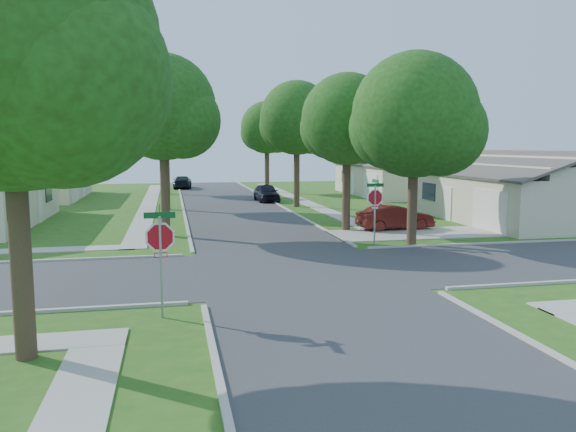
% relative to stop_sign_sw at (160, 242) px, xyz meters
% --- Properties ---
extents(ground, '(100.00, 100.00, 0.00)m').
position_rel_stop_sign_sw_xyz_m(ground, '(4.70, 4.70, -2.03)').
color(ground, '#275818').
rests_on(ground, ground).
extents(road_ns, '(7.00, 100.00, 0.02)m').
position_rel_stop_sign_sw_xyz_m(road_ns, '(4.70, 4.70, -2.03)').
color(road_ns, '#333335').
rests_on(road_ns, ground).
extents(sidewalk_ne, '(1.20, 40.00, 0.04)m').
position_rel_stop_sign_sw_xyz_m(sidewalk_ne, '(10.80, 30.70, -2.01)').
color(sidewalk_ne, '#9E9B91').
rests_on(sidewalk_ne, ground).
extents(sidewalk_nw, '(1.20, 40.00, 0.04)m').
position_rel_stop_sign_sw_xyz_m(sidewalk_nw, '(-1.40, 30.70, -2.01)').
color(sidewalk_nw, '#9E9B91').
rests_on(sidewalk_nw, ground).
extents(driveway, '(8.80, 3.60, 0.05)m').
position_rel_stop_sign_sw_xyz_m(driveway, '(12.60, 11.80, -2.01)').
color(driveway, '#9E9B91').
rests_on(driveway, ground).
extents(stop_sign_sw, '(1.05, 0.80, 2.98)m').
position_rel_stop_sign_sw_xyz_m(stop_sign_sw, '(0.00, 0.00, 0.00)').
color(stop_sign_sw, gray).
rests_on(stop_sign_sw, ground).
extents(stop_sign_ne, '(1.05, 0.80, 2.98)m').
position_rel_stop_sign_sw_xyz_m(stop_sign_ne, '(9.40, 9.40, 0.00)').
color(stop_sign_ne, gray).
rests_on(stop_sign_ne, ground).
extents(tree_e_near, '(4.97, 4.80, 8.28)m').
position_rel_stop_sign_sw_xyz_m(tree_e_near, '(9.45, 13.71, 3.61)').
color(tree_e_near, '#38281C').
rests_on(tree_e_near, ground).
extents(tree_e_mid, '(5.59, 5.40, 9.21)m').
position_rel_stop_sign_sw_xyz_m(tree_e_mid, '(9.46, 25.71, 4.22)').
color(tree_e_mid, '#38281C').
rests_on(tree_e_mid, ground).
extents(tree_e_far, '(5.17, 5.00, 8.72)m').
position_rel_stop_sign_sw_xyz_m(tree_e_far, '(9.45, 38.71, 3.95)').
color(tree_e_far, '#38281C').
rests_on(tree_e_far, ground).
extents(tree_w_near, '(5.38, 5.20, 8.97)m').
position_rel_stop_sign_sw_xyz_m(tree_w_near, '(0.06, 13.71, 4.08)').
color(tree_w_near, '#38281C').
rests_on(tree_w_near, ground).
extents(tree_w_mid, '(5.80, 5.60, 9.56)m').
position_rel_stop_sign_sw_xyz_m(tree_w_mid, '(0.06, 25.71, 4.46)').
color(tree_w_mid, '#38281C').
rests_on(tree_w_mid, ground).
extents(tree_w_far, '(4.76, 4.60, 8.04)m').
position_rel_stop_sign_sw_xyz_m(tree_w_far, '(0.05, 38.71, 3.48)').
color(tree_w_far, '#38281C').
rests_on(tree_w_far, ground).
extents(tree_sw_corner, '(6.21, 6.00, 9.55)m').
position_rel_stop_sign_sw_xyz_m(tree_sw_corner, '(-2.74, -2.29, 4.23)').
color(tree_sw_corner, '#38281C').
rests_on(tree_sw_corner, ground).
extents(tree_ne_corner, '(5.80, 5.60, 8.66)m').
position_rel_stop_sign_sw_xyz_m(tree_ne_corner, '(11.06, 8.91, 3.56)').
color(tree_ne_corner, '#38281C').
rests_on(tree_ne_corner, ground).
extents(house_ne_near, '(8.42, 13.60, 4.23)m').
position_rel_stop_sign_sw_xyz_m(house_ne_near, '(20.69, 15.70, -0.51)').
color(house_ne_near, beige).
rests_on(house_ne_near, ground).
extents(house_ne_far, '(8.42, 13.60, 4.23)m').
position_rel_stop_sign_sw_xyz_m(house_ne_far, '(20.69, 33.70, -0.51)').
color(house_ne_far, beige).
rests_on(house_ne_far, ground).
extents(house_nw_far, '(8.42, 13.60, 4.23)m').
position_rel_stop_sign_sw_xyz_m(house_nw_far, '(-11.29, 36.70, -0.51)').
color(house_nw_far, beige).
rests_on(house_nw_far, ground).
extents(car_driveway, '(4.17, 1.71, 1.34)m').
position_rel_stop_sign_sw_xyz_m(car_driveway, '(12.08, 13.40, -1.36)').
color(car_driveway, '#501410').
rests_on(car_driveway, ground).
extents(car_curb_east, '(1.75, 4.22, 1.43)m').
position_rel_stop_sign_sw_xyz_m(car_curb_east, '(7.90, 30.23, -1.32)').
color(car_curb_east, black).
rests_on(car_curb_east, ground).
extents(car_curb_west, '(2.11, 4.65, 1.32)m').
position_rel_stop_sign_sw_xyz_m(car_curb_west, '(1.50, 45.74, -1.37)').
color(car_curb_west, black).
rests_on(car_curb_west, ground).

